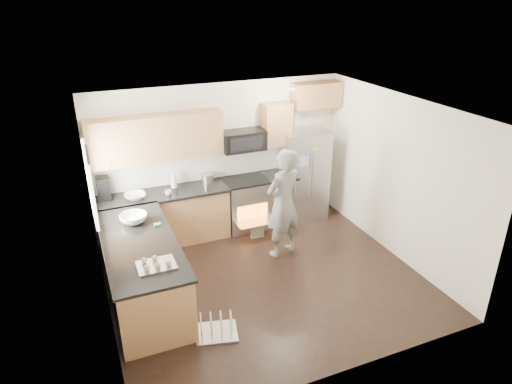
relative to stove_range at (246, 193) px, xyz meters
name	(u,v)px	position (x,y,z in m)	size (l,w,h in m)	color
ground	(266,279)	(-0.35, -1.69, -0.68)	(4.50, 4.50, 0.00)	black
room_shell	(264,177)	(-0.39, -1.68, 1.00)	(4.54, 4.04, 2.62)	white
back_cabinet_run	(193,185)	(-0.94, 0.06, 0.29)	(4.45, 0.64, 2.50)	#9F723F
peninsula	(143,270)	(-2.10, -1.44, -0.21)	(0.96, 2.36, 1.05)	#9F723F
stove_range	(246,193)	(0.00, 0.00, 0.00)	(0.76, 0.97, 1.79)	#B7B7BC
refrigerator	(303,174)	(1.15, 0.01, 0.17)	(0.86, 0.68, 1.69)	#B7B7BC
person	(283,204)	(0.21, -1.10, 0.23)	(0.66, 0.43, 1.81)	gray
dish_rack	(216,328)	(-1.41, -2.54, -0.59)	(0.60, 0.53, 0.32)	#B7B7BC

